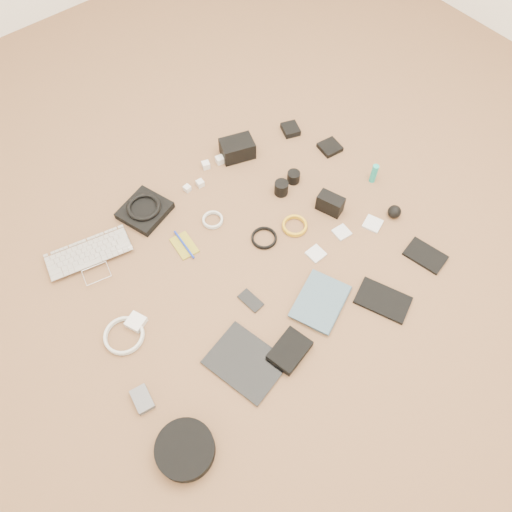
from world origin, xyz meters
TOP-DOWN VIEW (x-y plane):
  - laptop at (-0.50, 0.39)m, footprint 0.38×0.30m
  - headphone_pouch at (-0.20, 0.47)m, footprint 0.23×0.23m
  - headphones at (-0.20, 0.47)m, footprint 0.19×0.19m
  - charger_a at (0.01, 0.46)m, footprint 0.03×0.03m
  - charger_b at (0.15, 0.51)m, footprint 0.04×0.04m
  - charger_c at (0.22, 0.50)m, footprint 0.04×0.04m
  - charger_d at (0.07, 0.45)m, footprint 0.03×0.03m
  - dslr_camera at (0.31, 0.48)m, footprint 0.17×0.15m
  - lens_pouch at (0.60, 0.44)m, footprint 0.10×0.10m
  - notebook_olive at (-0.17, 0.23)m, footprint 0.09×0.13m
  - pen_blue at (-0.17, 0.23)m, footprint 0.02×0.16m
  - cable_white_a at (-0.00, 0.25)m, footprint 0.12×0.12m
  - lens_a at (0.32, 0.19)m, footprint 0.07×0.07m
  - lens_b at (0.41, 0.20)m, footprint 0.07×0.07m
  - card_reader at (0.67, 0.24)m, footprint 0.10×0.10m
  - power_brick at (-0.51, 0.06)m, footprint 0.08×0.08m
  - cable_white_b at (-0.57, 0.04)m, footprint 0.17×0.17m
  - cable_black at (0.11, 0.04)m, footprint 0.12×0.12m
  - cable_yellow at (0.24, 0.01)m, footprint 0.12×0.12m
  - flash at (0.42, -0.02)m, footprint 0.09×0.12m
  - lens_cleaner at (0.68, -0.02)m, footprint 0.03×0.03m
  - battery_charger at (-0.65, -0.20)m, footprint 0.07×0.10m
  - tablet at (-0.29, -0.32)m, footprint 0.26×0.30m
  - phone at (-0.12, -0.14)m, footprint 0.06×0.10m
  - filter_case_left at (0.22, -0.15)m, footprint 0.07×0.07m
  - filter_case_mid at (0.38, -0.14)m, footprint 0.07×0.07m
  - filter_case_right at (0.51, -0.19)m, footprint 0.09×0.09m
  - air_blower at (0.61, -0.21)m, footprint 0.07×0.07m
  - headphone_case at (-0.63, -0.43)m, footprint 0.25×0.25m
  - drive_case at (-0.14, -0.39)m, footprint 0.17×0.14m
  - paperback at (0.12, -0.40)m, footprint 0.27×0.24m
  - notebook_black_a at (0.28, -0.47)m, footprint 0.19×0.23m
  - notebook_black_b at (0.56, -0.44)m, footprint 0.13×0.18m

SIDE VIEW (x-z plane):
  - notebook_olive at x=-0.17m, z-range 0.00..0.01m
  - phone at x=-0.12m, z-range 0.00..0.01m
  - filter_case_mid at x=0.38m, z-range 0.00..0.01m
  - filter_case_left at x=0.22m, z-range 0.00..0.01m
  - cable_black at x=0.11m, z-range 0.00..0.01m
  - filter_case_right at x=0.51m, z-range 0.00..0.01m
  - cable_white_a at x=0.00m, z-range 0.00..0.01m
  - tablet at x=-0.29m, z-range 0.00..0.01m
  - cable_yellow at x=0.24m, z-range 0.00..0.01m
  - cable_white_b at x=-0.57m, z-range 0.00..0.01m
  - notebook_black_b at x=0.56m, z-range 0.00..0.01m
  - notebook_black_a at x=0.28m, z-range 0.00..0.01m
  - paperback at x=0.12m, z-range 0.00..0.02m
  - card_reader at x=0.67m, z-range 0.00..0.02m
  - pen_blue at x=-0.17m, z-range 0.01..0.02m
  - battery_charger at x=-0.65m, z-range 0.00..0.03m
  - charger_a at x=0.01m, z-range 0.00..0.03m
  - laptop at x=-0.50m, z-range 0.00..0.03m
  - power_brick at x=-0.51m, z-range 0.00..0.03m
  - charger_d at x=0.07m, z-range 0.00..0.03m
  - lens_pouch at x=0.60m, z-range 0.00..0.03m
  - charger_b at x=0.15m, z-range 0.00..0.03m
  - charger_c at x=0.22m, z-range 0.00..0.03m
  - headphone_pouch at x=-0.20m, z-range 0.00..0.03m
  - drive_case at x=-0.14m, z-range 0.00..0.04m
  - lens_b at x=0.41m, z-range 0.00..0.05m
  - headphone_case at x=-0.63m, z-range 0.00..0.05m
  - air_blower at x=0.61m, z-range 0.00..0.06m
  - lens_a at x=0.32m, z-range 0.00..0.06m
  - flash at x=0.42m, z-range 0.00..0.08m
  - headphones at x=-0.20m, z-range 0.03..0.05m
  - dslr_camera at x=0.31m, z-range 0.00..0.09m
  - lens_cleaner at x=0.68m, z-range 0.00..0.10m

